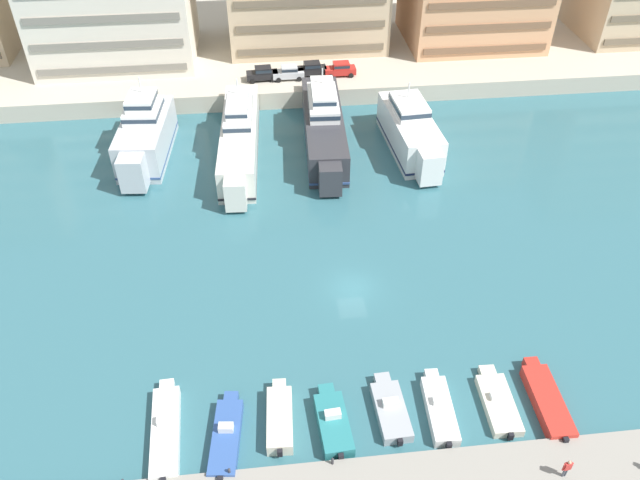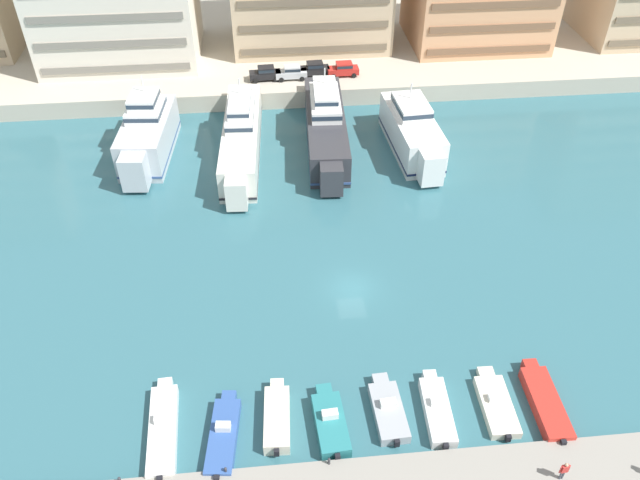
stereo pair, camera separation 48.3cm
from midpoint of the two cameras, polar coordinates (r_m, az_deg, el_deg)
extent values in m
plane|color=#336670|center=(55.70, 3.23, -4.45)|extent=(400.00, 400.00, 0.00)
cube|color=#BCB29E|center=(114.59, -1.93, 20.75)|extent=(180.00, 70.00, 2.29)
cube|color=silver|center=(74.77, -15.22, 9.09)|extent=(5.89, 12.74, 4.39)
cube|color=silver|center=(68.77, -16.39, 6.03)|extent=(2.86, 2.64, 3.73)
cube|color=#334C7F|center=(75.49, -15.04, 8.17)|extent=(5.94, 12.86, 0.24)
cube|color=white|center=(74.20, -15.46, 11.35)|extent=(4.21, 5.50, 1.31)
cube|color=#233342|center=(74.14, -15.48, 11.43)|extent=(4.26, 5.55, 0.47)
cube|color=white|center=(73.61, -15.64, 12.24)|extent=(3.28, 4.29, 1.32)
cube|color=#233342|center=(73.55, -15.66, 12.33)|extent=(3.32, 4.33, 0.47)
cylinder|color=silver|center=(73.61, -15.74, 13.59)|extent=(0.16, 0.16, 1.80)
cube|color=silver|center=(80.85, -14.19, 10.93)|extent=(4.18, 1.25, 0.20)
cube|color=silver|center=(72.97, -6.97, 9.17)|extent=(4.93, 20.12, 3.76)
cube|color=silver|center=(63.86, -7.43, 4.24)|extent=(2.25, 2.06, 3.20)
cube|color=black|center=(73.60, -6.90, 8.36)|extent=(4.98, 20.33, 0.24)
cube|color=white|center=(73.03, -7.08, 11.48)|extent=(3.48, 8.52, 1.31)
cube|color=#233342|center=(72.96, -7.08, 11.57)|extent=(3.52, 8.61, 0.47)
cube|color=white|center=(72.45, -7.15, 12.33)|extent=(2.71, 6.65, 1.14)
cube|color=#233342|center=(72.40, -7.16, 12.41)|extent=(2.75, 6.72, 0.41)
cylinder|color=silver|center=(72.91, -7.20, 13.81)|extent=(0.16, 0.16, 1.80)
cube|color=silver|center=(82.47, -6.58, 12.38)|extent=(3.37, 1.07, 0.20)
cube|color=#333338|center=(74.56, 0.71, 10.19)|extent=(5.30, 19.57, 3.73)
cube|color=#333338|center=(65.49, 1.26, 5.61)|extent=(2.50, 2.29, 3.17)
cube|color=#334C7F|center=(75.17, 0.71, 9.39)|extent=(5.35, 19.77, 0.24)
cube|color=white|center=(74.60, 0.66, 12.45)|extent=(3.79, 8.30, 1.39)
cube|color=#233342|center=(74.54, 0.66, 12.54)|extent=(3.84, 8.38, 0.50)
cube|color=white|center=(74.01, 0.67, 13.34)|extent=(2.96, 6.47, 1.21)
cube|color=#233342|center=(73.96, 0.67, 13.43)|extent=(2.99, 6.54, 0.44)
cylinder|color=silver|center=(74.45, 0.62, 14.80)|extent=(0.16, 0.16, 1.80)
cube|color=#333338|center=(83.87, 0.29, 13.14)|extent=(3.74, 1.08, 0.20)
cube|color=white|center=(74.01, 8.56, 9.67)|extent=(5.30, 13.31, 4.16)
cube|color=white|center=(67.93, 10.32, 6.54)|extent=(2.59, 2.38, 3.54)
cube|color=#192347|center=(74.69, 8.46, 8.77)|extent=(5.35, 13.44, 0.24)
cube|color=white|center=(73.47, 8.56, 11.94)|extent=(3.82, 5.70, 1.46)
cube|color=#233342|center=(73.40, 8.57, 12.04)|extent=(3.87, 5.75, 0.52)
cylinder|color=silver|center=(73.42, 8.50, 13.36)|extent=(0.16, 0.16, 1.80)
cube|color=white|center=(80.25, 7.10, 11.60)|extent=(3.83, 1.15, 0.20)
cube|color=white|center=(47.17, -13.86, -16.61)|extent=(2.25, 7.28, 0.87)
cube|color=white|center=(49.49, -13.67, -12.78)|extent=(1.09, 0.91, 0.74)
cube|color=silver|center=(46.90, -13.97, -15.58)|extent=(1.08, 0.65, 0.54)
cube|color=#283847|center=(46.99, -13.97, -15.24)|extent=(0.96, 0.13, 0.32)
cube|color=black|center=(45.05, -14.10, -20.49)|extent=(0.37, 0.30, 0.60)
cube|color=#33569E|center=(46.11, -8.53, -17.45)|extent=(2.50, 6.10, 0.83)
cube|color=#33569E|center=(47.95, -8.02, -14.10)|extent=(1.12, 0.95, 0.70)
cube|color=silver|center=(45.77, -8.54, -16.52)|extent=(1.09, 0.71, 0.55)
cube|color=#283847|center=(45.86, -8.51, -16.18)|extent=(0.94, 0.18, 0.33)
cube|color=black|center=(44.40, -9.08, -20.76)|extent=(0.39, 0.32, 0.60)
cube|color=beige|center=(46.38, -3.64, -16.07)|extent=(2.07, 5.12, 1.08)
cube|color=beige|center=(48.04, -3.64, -13.22)|extent=(1.04, 0.87, 0.92)
cube|color=black|center=(44.80, -3.66, -18.82)|extent=(0.37, 0.30, 0.60)
cube|color=teal|center=(46.08, 1.31, -16.57)|extent=(2.40, 5.00, 1.03)
cube|color=teal|center=(47.68, 0.68, -13.75)|extent=(1.21, 1.01, 0.87)
cube|color=silver|center=(45.63, 1.24, -15.65)|extent=(1.19, 0.67, 0.55)
cube|color=#283847|center=(45.72, 1.17, -15.31)|extent=(1.05, 0.15, 0.33)
cube|color=black|center=(44.60, 1.95, -19.23)|extent=(0.38, 0.30, 0.60)
cube|color=#9EA3A8|center=(47.05, 6.60, -15.41)|extent=(2.32, 4.89, 0.85)
cube|color=#9EA3A8|center=(48.64, 5.83, -12.71)|extent=(1.21, 1.00, 0.72)
cube|color=silver|center=(46.70, 6.56, -14.59)|extent=(1.19, 0.65, 0.49)
cube|color=#283847|center=(46.79, 6.48, -14.26)|extent=(1.07, 0.12, 0.29)
cube|color=black|center=(45.57, 7.37, -17.94)|extent=(0.37, 0.29, 0.60)
cube|color=white|center=(47.57, 10.98, -15.17)|extent=(2.09, 5.56, 0.91)
cube|color=white|center=(49.34, 10.27, -12.23)|extent=(1.05, 0.87, 0.77)
cube|color=silver|center=(47.27, 10.98, -14.31)|extent=(1.03, 0.65, 0.40)
cube|color=#283847|center=(47.38, 10.93, -14.00)|extent=(0.92, 0.12, 0.24)
cube|color=black|center=(45.92, 11.75, -18.03)|extent=(0.37, 0.30, 0.60)
cube|color=beige|center=(48.95, 16.14, -14.42)|extent=(2.33, 5.13, 0.70)
cube|color=beige|center=(50.59, 15.18, -11.73)|extent=(1.22, 1.01, 0.60)
cube|color=silver|center=(48.72, 16.13, -13.69)|extent=(1.21, 0.64, 0.40)
cube|color=#283847|center=(48.83, 16.05, -13.38)|extent=(1.09, 0.11, 0.24)
cube|color=black|center=(47.44, 17.12, -16.94)|extent=(0.37, 0.29, 0.60)
cube|color=red|center=(49.96, 20.22, -13.94)|extent=(2.11, 6.22, 0.99)
cube|color=red|center=(51.84, 18.90, -10.90)|extent=(1.11, 0.91, 0.84)
cube|color=black|center=(48.24, 21.62, -16.90)|extent=(0.37, 0.29, 0.60)
cube|color=black|center=(84.87, -4.87, 14.82)|extent=(4.18, 1.91, 0.80)
cube|color=black|center=(84.57, -4.79, 15.29)|extent=(2.18, 1.67, 0.68)
cube|color=#1E2833|center=(84.57, -4.79, 15.29)|extent=(2.14, 1.68, 0.37)
cylinder|color=black|center=(84.21, -5.75, 14.26)|extent=(0.65, 0.25, 0.64)
cylinder|color=black|center=(85.75, -5.83, 14.74)|extent=(0.65, 0.25, 0.64)
cylinder|color=black|center=(84.36, -3.86, 14.41)|extent=(0.65, 0.25, 0.64)
cylinder|color=black|center=(85.89, -3.98, 14.90)|extent=(0.65, 0.25, 0.64)
cube|color=#B7BCC1|center=(84.91, -2.48, 14.94)|extent=(4.11, 1.72, 0.80)
cube|color=#B7BCC1|center=(84.61, -2.39, 15.40)|extent=(2.11, 1.57, 0.68)
cube|color=#1E2833|center=(84.61, -2.39, 15.40)|extent=(2.07, 1.59, 0.37)
cylinder|color=black|center=(84.26, -3.38, 14.40)|extent=(0.64, 0.22, 0.64)
cylinder|color=black|center=(85.79, -3.45, 14.89)|extent=(0.64, 0.22, 0.64)
cylinder|color=black|center=(84.40, -1.49, 14.50)|extent=(0.64, 0.22, 0.64)
cylinder|color=black|center=(85.93, -1.59, 14.99)|extent=(0.64, 0.22, 0.64)
cube|color=black|center=(85.81, -0.40, 15.26)|extent=(4.19, 1.93, 0.80)
cube|color=black|center=(85.52, -0.30, 15.72)|extent=(2.19, 1.68, 0.68)
cube|color=#1E2833|center=(85.52, -0.30, 15.72)|extent=(2.15, 1.69, 0.37)
cylinder|color=black|center=(85.05, -1.24, 14.71)|extent=(0.65, 0.26, 0.64)
cylinder|color=black|center=(86.57, -1.40, 15.19)|extent=(0.65, 0.26, 0.64)
cylinder|color=black|center=(85.41, 0.61, 14.84)|extent=(0.65, 0.26, 0.64)
cylinder|color=black|center=(86.93, 0.42, 15.31)|extent=(0.65, 0.26, 0.64)
cube|color=red|center=(85.80, 2.28, 15.23)|extent=(4.13, 1.76, 0.80)
cube|color=red|center=(85.51, 2.39, 15.68)|extent=(2.12, 1.59, 0.68)
cube|color=#1E2833|center=(85.51, 2.39, 15.68)|extent=(2.08, 1.61, 0.37)
cylinder|color=black|center=(85.03, 1.43, 14.71)|extent=(0.64, 0.23, 0.64)
cylinder|color=black|center=(86.55, 1.27, 15.18)|extent=(0.64, 0.23, 0.64)
cylinder|color=black|center=(85.41, 3.28, 14.77)|extent=(0.64, 0.23, 0.64)
cylinder|color=black|center=(86.93, 3.10, 15.25)|extent=(0.64, 0.23, 0.64)
cube|color=gray|center=(88.05, -17.96, 14.69)|extent=(19.00, 0.24, 0.90)
cube|color=gray|center=(86.78, -18.41, 16.65)|extent=(19.00, 0.24, 0.90)
cube|color=gray|center=(85.63, -18.89, 18.66)|extent=(19.00, 0.24, 0.90)
cube|color=#6D5F4B|center=(89.73, -0.35, 17.03)|extent=(20.18, 0.24, 0.90)
cube|color=#6D5F4B|center=(88.52, -0.36, 18.95)|extent=(20.18, 0.24, 0.90)
cube|color=#6D5F4B|center=(87.41, -0.37, 20.92)|extent=(20.18, 0.24, 0.90)
cube|color=brown|center=(92.79, 15.31, 16.42)|extent=(17.38, 0.24, 0.90)
cube|color=brown|center=(91.66, 15.66, 18.17)|extent=(17.38, 0.24, 0.90)
cube|color=brown|center=(90.63, 16.02, 19.96)|extent=(17.38, 0.24, 0.90)
cylinder|color=#4C515B|center=(46.42, 21.64, -19.31)|extent=(0.14, 0.14, 0.86)
cylinder|color=#4C515B|center=(46.35, 21.45, -19.37)|extent=(0.14, 0.14, 0.86)
cube|color=red|center=(45.76, 21.78, -18.84)|extent=(0.50, 0.28, 0.66)
cylinder|color=red|center=(45.93, 22.09, -18.78)|extent=(0.10, 0.10, 0.66)
cylinder|color=red|center=(45.68, 21.44, -18.98)|extent=(0.10, 0.10, 0.66)
sphere|color=tan|center=(45.40, 21.93, -18.54)|extent=(0.24, 0.24, 0.24)
sphere|color=#2D2D33|center=(45.16, -17.59, -20.06)|extent=(0.20, 0.20, 0.20)
cylinder|color=#2D2D33|center=(44.28, -8.28, -20.18)|extent=(0.18, 0.18, 0.45)
sphere|color=#2D2D33|center=(44.04, -8.32, -19.99)|extent=(0.20, 0.20, 0.20)
cylinder|color=#2D2D33|center=(44.22, 1.16, -19.61)|extent=(0.18, 0.18, 0.45)
sphere|color=#2D2D33|center=(43.98, 1.17, -19.42)|extent=(0.20, 0.20, 0.20)
camera|label=1|loc=(0.24, -89.76, 0.21)|focal=35.00mm
camera|label=2|loc=(0.24, 90.24, -0.21)|focal=35.00mm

